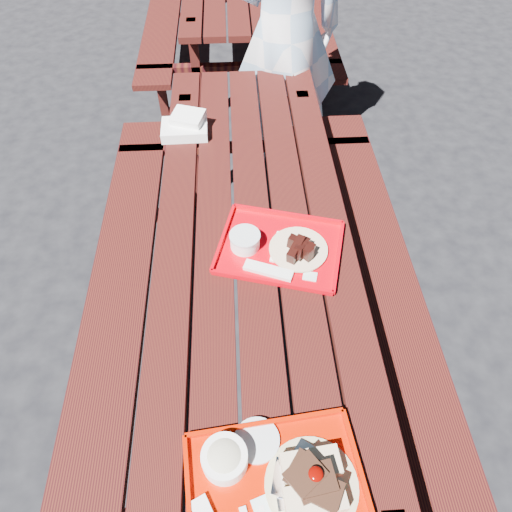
% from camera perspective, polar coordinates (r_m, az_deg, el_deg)
% --- Properties ---
extents(ground, '(60.00, 60.00, 0.00)m').
position_cam_1_polar(ground, '(2.33, -0.21, -9.87)').
color(ground, black).
rests_on(ground, ground).
extents(picnic_table_near, '(1.41, 2.40, 0.75)m').
position_cam_1_polar(picnic_table_near, '(1.86, -0.26, -1.45)').
color(picnic_table_near, '#3D130B').
rests_on(picnic_table_near, ground).
extents(near_tray, '(0.49, 0.40, 0.14)m').
position_cam_1_polar(near_tray, '(1.29, 2.42, -26.20)').
color(near_tray, '#BA1400').
rests_on(near_tray, picnic_table_near).
extents(far_tray, '(0.51, 0.44, 0.07)m').
position_cam_1_polar(far_tray, '(1.66, 2.72, 1.13)').
color(far_tray, '#C4000B').
rests_on(far_tray, picnic_table_near).
extents(white_cloth, '(0.21, 0.18, 0.09)m').
position_cam_1_polar(white_cloth, '(2.20, -8.80, 15.76)').
color(white_cloth, white).
rests_on(white_cloth, picnic_table_near).
extents(person, '(0.71, 0.52, 1.79)m').
position_cam_1_polar(person, '(2.72, 3.63, 26.08)').
color(person, '#A0C1E0').
rests_on(person, ground).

